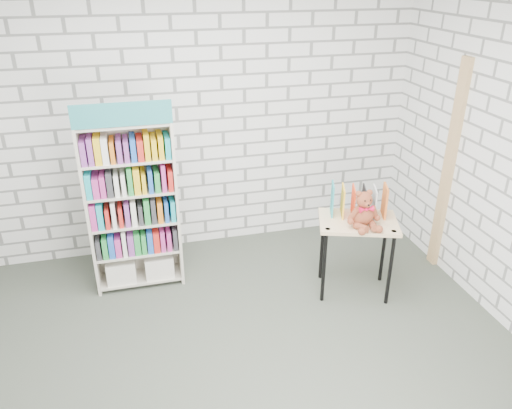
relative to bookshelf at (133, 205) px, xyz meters
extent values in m
plane|color=#3F463B|center=(0.75, -1.36, -0.83)|extent=(4.50, 4.50, 0.00)
cube|color=silver|center=(0.75, 0.64, 0.57)|extent=(4.50, 0.02, 2.80)
cube|color=beige|center=(-0.39, -0.01, -0.02)|extent=(0.03, 0.32, 1.62)
cube|color=beige|center=(0.39, -0.01, -0.02)|extent=(0.03, 0.32, 1.62)
cube|color=beige|center=(0.00, 0.14, -0.02)|extent=(0.81, 0.02, 1.62)
cube|color=teal|center=(0.00, -0.15, 0.89)|extent=(0.81, 0.02, 0.20)
cube|color=beige|center=(0.00, -0.01, -0.78)|extent=(0.76, 0.30, 0.02)
cube|color=beige|center=(0.00, -0.01, -0.47)|extent=(0.76, 0.30, 0.02)
cube|color=beige|center=(0.00, -0.01, -0.16)|extent=(0.76, 0.30, 0.02)
cube|color=beige|center=(0.00, -0.01, 0.14)|extent=(0.76, 0.30, 0.02)
cube|color=beige|center=(0.00, -0.01, 0.45)|extent=(0.76, 0.30, 0.02)
cube|color=beige|center=(0.00, -0.01, 0.77)|extent=(0.76, 0.30, 0.02)
cube|color=silver|center=(-0.18, -0.01, -0.66)|extent=(0.27, 0.26, 0.22)
cube|color=silver|center=(0.18, -0.01, -0.66)|extent=(0.27, 0.26, 0.22)
cube|color=red|center=(0.00, -0.02, -0.35)|extent=(0.76, 0.26, 0.22)
cube|color=yellow|center=(0.00, -0.02, -0.04)|extent=(0.76, 0.26, 0.22)
cube|color=blue|center=(0.00, -0.02, 0.26)|extent=(0.76, 0.26, 0.22)
cube|color=green|center=(0.00, -0.02, 0.57)|extent=(0.76, 0.26, 0.22)
cube|color=#DEB885|center=(1.95, -0.65, -0.10)|extent=(0.81, 0.68, 0.03)
cylinder|color=black|center=(1.61, -0.74, -0.47)|extent=(0.03, 0.03, 0.72)
cylinder|color=black|center=(1.73, -0.38, -0.47)|extent=(0.03, 0.03, 0.72)
cylinder|color=black|center=(2.17, -0.93, -0.47)|extent=(0.03, 0.03, 0.72)
cylinder|color=black|center=(2.29, -0.57, -0.47)|extent=(0.03, 0.03, 0.72)
cylinder|color=black|center=(1.62, -0.73, -0.09)|extent=(0.05, 0.05, 0.01)
cylinder|color=black|center=(2.16, -0.91, -0.09)|extent=(0.05, 0.05, 0.01)
cube|color=teal|center=(1.76, -0.47, 0.06)|extent=(0.08, 0.21, 0.29)
cube|color=yellow|center=(1.85, -0.50, 0.06)|extent=(0.08, 0.21, 0.29)
cube|color=#FB441B|center=(1.94, -0.53, 0.06)|extent=(0.08, 0.21, 0.29)
cube|color=black|center=(2.03, -0.56, 0.06)|extent=(0.08, 0.21, 0.29)
cube|color=silver|center=(2.12, -0.59, 0.06)|extent=(0.08, 0.21, 0.29)
cube|color=#CF6324|center=(2.21, -0.62, 0.06)|extent=(0.08, 0.21, 0.29)
ellipsoid|color=maroon|center=(1.94, -0.74, 0.02)|extent=(0.20, 0.17, 0.20)
sphere|color=maroon|center=(1.94, -0.75, 0.17)|extent=(0.14, 0.14, 0.14)
sphere|color=maroon|center=(1.88, -0.73, 0.22)|extent=(0.05, 0.05, 0.05)
sphere|color=maroon|center=(1.99, -0.73, 0.22)|extent=(0.05, 0.05, 0.05)
sphere|color=maroon|center=(1.94, -0.80, 0.15)|extent=(0.06, 0.06, 0.06)
sphere|color=black|center=(1.91, -0.80, 0.18)|extent=(0.02, 0.02, 0.02)
sphere|color=black|center=(1.96, -0.80, 0.18)|extent=(0.02, 0.02, 0.02)
sphere|color=black|center=(1.94, -0.83, 0.15)|extent=(0.02, 0.02, 0.02)
cylinder|color=maroon|center=(1.84, -0.76, 0.04)|extent=(0.10, 0.08, 0.14)
cylinder|color=maroon|center=(2.04, -0.76, 0.04)|extent=(0.10, 0.08, 0.14)
sphere|color=maroon|center=(1.81, -0.78, -0.01)|extent=(0.06, 0.06, 0.06)
sphere|color=maroon|center=(2.06, -0.77, -0.01)|extent=(0.06, 0.06, 0.06)
cylinder|color=maroon|center=(1.88, -0.84, -0.05)|extent=(0.11, 0.16, 0.08)
cylinder|color=maroon|center=(1.99, -0.84, -0.05)|extent=(0.10, 0.16, 0.08)
sphere|color=maroon|center=(1.86, -0.91, -0.05)|extent=(0.07, 0.07, 0.07)
sphere|color=maroon|center=(2.02, -0.90, -0.05)|extent=(0.07, 0.07, 0.07)
cone|color=#E70E3E|center=(1.90, -0.80, 0.10)|extent=(0.06, 0.05, 0.05)
cone|color=#E70E3E|center=(1.97, -0.80, 0.10)|extent=(0.06, 0.05, 0.05)
sphere|color=#E70E3E|center=(1.94, -0.80, 0.10)|extent=(0.03, 0.03, 0.03)
cube|color=tan|center=(2.97, -0.41, 0.22)|extent=(0.05, 0.12, 2.10)
camera|label=1|loc=(0.06, -4.26, 1.99)|focal=35.00mm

